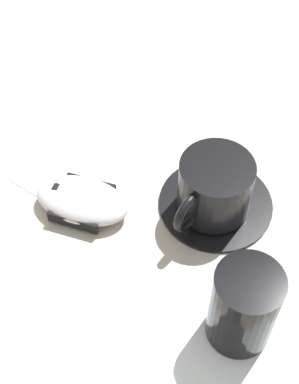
{
  "coord_description": "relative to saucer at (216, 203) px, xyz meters",
  "views": [
    {
      "loc": [
        0.05,
        0.34,
        0.58
      ],
      "look_at": [
        0.02,
        -0.07,
        0.03
      ],
      "focal_mm": 55.0,
      "sensor_mm": 36.0,
      "label": 1
    }
  ],
  "objects": [
    {
      "name": "saucer",
      "position": [
        0.0,
        0.0,
        0.0
      ],
      "size": [
        0.14,
        0.14,
        0.01
      ],
      "primitive_type": "cylinder",
      "color": "black",
      "rests_on": "ground"
    },
    {
      "name": "computer_mouse",
      "position": [
        0.16,
        -0.01,
        0.01
      ],
      "size": [
        0.13,
        0.1,
        0.03
      ],
      "color": "silver",
      "rests_on": "ground"
    },
    {
      "name": "napkin_under_glass",
      "position": [
        0.0,
        0.16,
        -0.0
      ],
      "size": [
        0.13,
        0.13,
        0.0
      ],
      "primitive_type": "cube",
      "rotation": [
        0.0,
        0.0,
        -0.07
      ],
      "color": "white",
      "rests_on": "ground"
    },
    {
      "name": "ground_plane",
      "position": [
        0.06,
        0.07,
        -0.0
      ],
      "size": [
        3.0,
        3.0,
        0.0
      ],
      "primitive_type": "plane",
      "color": "#B2A899"
    },
    {
      "name": "drinking_glass",
      "position": [
        -0.0,
        0.16,
        0.05
      ],
      "size": [
        0.07,
        0.07,
        0.1
      ],
      "primitive_type": "cylinder",
      "color": "black",
      "rests_on": "napkin_under_glass"
    },
    {
      "name": "coffee_cup",
      "position": [
        0.01,
        0.01,
        0.04
      ],
      "size": [
        0.1,
        0.1,
        0.07
      ],
      "color": "black",
      "rests_on": "saucer"
    }
  ]
}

